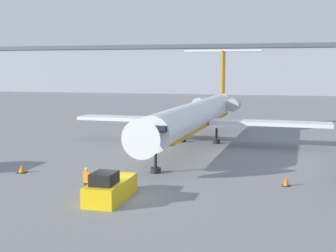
# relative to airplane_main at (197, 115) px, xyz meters

# --- Properties ---
(ground_plane) EXTENTS (600.00, 600.00, 0.00)m
(ground_plane) POSITION_rel_airplane_main_xyz_m (-0.71, -21.23, -3.09)
(ground_plane) COLOR slate
(terminal_building) EXTENTS (180.00, 16.80, 14.85)m
(terminal_building) POSITION_rel_airplane_main_xyz_m (-0.71, 98.77, 4.37)
(terminal_building) COLOR #8C939E
(terminal_building) RESTS_ON ground
(airplane_main) EXTENTS (26.69, 33.54, 10.23)m
(airplane_main) POSITION_rel_airplane_main_xyz_m (0.00, 0.00, 0.00)
(airplane_main) COLOR silver
(airplane_main) RESTS_ON ground
(pushback_tug) EXTENTS (1.87, 4.67, 1.89)m
(pushback_tug) POSITION_rel_airplane_main_xyz_m (-1.25, -21.59, -2.38)
(pushback_tug) COLOR yellow
(pushback_tug) RESTS_ON ground
(worker_near_tug) EXTENTS (0.40, 0.26, 1.85)m
(worker_near_tug) POSITION_rel_airplane_main_xyz_m (-2.91, -21.28, -2.11)
(worker_near_tug) COLOR #232838
(worker_near_tug) RESTS_ON ground
(traffic_cone_left) EXTENTS (0.71, 0.71, 0.64)m
(traffic_cone_left) POSITION_rel_airplane_main_xyz_m (-10.41, -16.37, -2.79)
(traffic_cone_left) COLOR black
(traffic_cone_left) RESTS_ON ground
(traffic_cone_right) EXTENTS (0.52, 0.52, 0.67)m
(traffic_cone_right) POSITION_rel_airplane_main_xyz_m (9.00, -15.62, -2.77)
(traffic_cone_right) COLOR black
(traffic_cone_right) RESTS_ON ground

